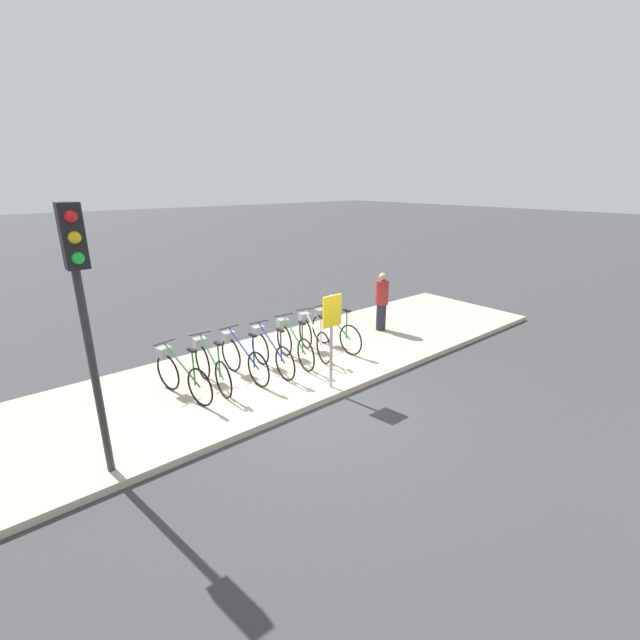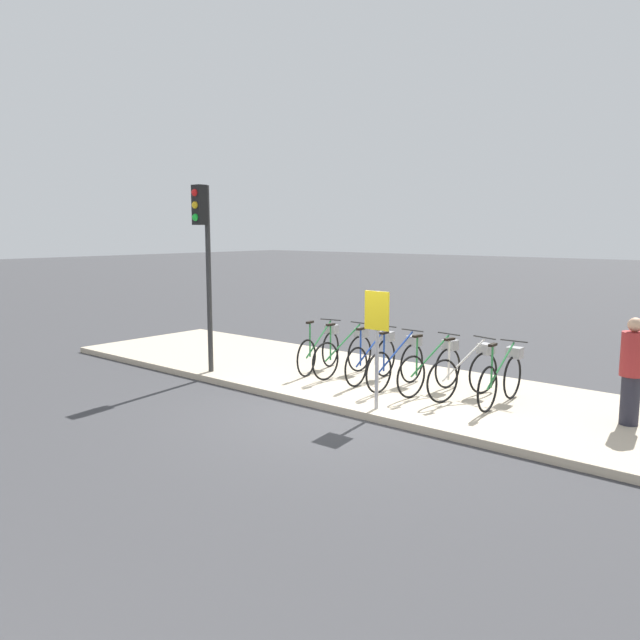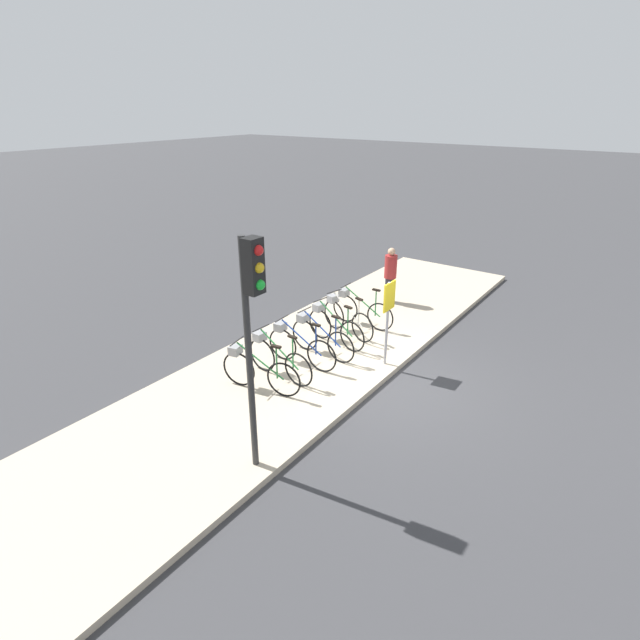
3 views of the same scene
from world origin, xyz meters
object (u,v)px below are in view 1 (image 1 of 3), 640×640
object	(u,v)px
parked_bicycle_5	(313,335)
parked_bicycle_6	(333,330)
traffic_light	(81,291)
pedestrian	(382,301)
parked_bicycle_2	(241,356)
parked_bicycle_0	(180,373)
sign_post	(332,326)
parked_bicycle_4	(293,342)
parked_bicycle_1	(210,364)
parked_bicycle_3	(270,350)

from	to	relation	value
parked_bicycle_5	parked_bicycle_6	bearing A→B (deg)	-0.66
traffic_light	pedestrian	bearing A→B (deg)	13.42
parked_bicycle_2	parked_bicycle_0	bearing A→B (deg)	179.61
parked_bicycle_2	parked_bicycle_6	distance (m)	2.51
sign_post	traffic_light	bearing A→B (deg)	-179.32
parked_bicycle_4	traffic_light	world-z (taller)	traffic_light
parked_bicycle_1	parked_bicycle_4	world-z (taller)	same
parked_bicycle_2	sign_post	size ratio (longest dim) A/B	0.93
parked_bicycle_3	traffic_light	xyz separation A→B (m)	(-3.54, -1.45, 2.15)
parked_bicycle_4	parked_bicycle_3	bearing A→B (deg)	-173.03
parked_bicycle_3	parked_bicycle_4	world-z (taller)	same
parked_bicycle_6	parked_bicycle_1	bearing A→B (deg)	179.91
parked_bicycle_5	pedestrian	xyz separation A→B (m)	(2.48, 0.15, 0.36)
parked_bicycle_0	traffic_light	xyz separation A→B (m)	(-1.64, -1.57, 2.15)
pedestrian	parked_bicycle_5	bearing A→B (deg)	-176.57
parked_bicycle_3	parked_bicycle_6	size ratio (longest dim) A/B	1.00
parked_bicycle_1	parked_bicycle_3	size ratio (longest dim) A/B	1.00
pedestrian	parked_bicycle_6	bearing A→B (deg)	-175.19
parked_bicycle_4	parked_bicycle_6	world-z (taller)	same
parked_bicycle_0	parked_bicycle_4	bearing A→B (deg)	-0.69
traffic_light	parked_bicycle_6	bearing A→B (deg)	16.24
parked_bicycle_4	parked_bicycle_5	bearing A→B (deg)	5.16
parked_bicycle_4	parked_bicycle_5	xyz separation A→B (m)	(0.61, 0.06, 0.00)
sign_post	parked_bicycle_0	bearing A→B (deg)	147.64
parked_bicycle_4	traffic_light	xyz separation A→B (m)	(-4.20, -1.53, 2.15)
parked_bicycle_2	traffic_light	bearing A→B (deg)	-151.98
parked_bicycle_2	parked_bicycle_6	xyz separation A→B (m)	(2.51, 0.03, 0.00)
parked_bicycle_0	parked_bicycle_6	world-z (taller)	same
parked_bicycle_6	traffic_light	size ratio (longest dim) A/B	0.47
parked_bicycle_4	parked_bicycle_0	bearing A→B (deg)	179.31
parked_bicycle_5	parked_bicycle_3	bearing A→B (deg)	-173.90
parked_bicycle_4	pedestrian	bearing A→B (deg)	3.77
parked_bicycle_0	parked_bicycle_4	size ratio (longest dim) A/B	0.99
parked_bicycle_3	pedestrian	distance (m)	3.77
parked_bicycle_1	traffic_light	size ratio (longest dim) A/B	0.47
parked_bicycle_5	parked_bicycle_6	xyz separation A→B (m)	(0.63, -0.01, 0.00)
parked_bicycle_0	sign_post	bearing A→B (deg)	-32.36
parked_bicycle_3	parked_bicycle_0	bearing A→B (deg)	176.67
parked_bicycle_0	sign_post	distance (m)	2.95
traffic_light	parked_bicycle_5	bearing A→B (deg)	18.30
parked_bicycle_3	parked_bicycle_5	xyz separation A→B (m)	(1.26, 0.13, 0.00)
parked_bicycle_5	sign_post	bearing A→B (deg)	-116.59
parked_bicycle_1	parked_bicycle_6	distance (m)	3.18
parked_bicycle_4	pedestrian	world-z (taller)	pedestrian
parked_bicycle_3	parked_bicycle_4	distance (m)	0.66
parked_bicycle_2	pedestrian	distance (m)	4.38
parked_bicycle_2	parked_bicycle_4	size ratio (longest dim) A/B	1.01
parked_bicycle_2	parked_bicycle_4	world-z (taller)	same
parked_bicycle_3	sign_post	bearing A→B (deg)	-70.76
parked_bicycle_2	traffic_light	xyz separation A→B (m)	(-2.93, -1.56, 2.15)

